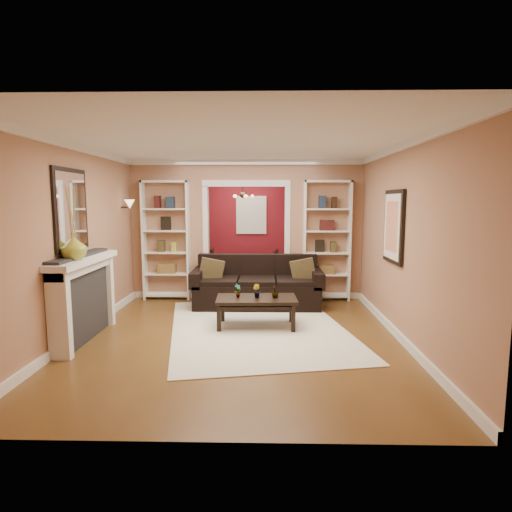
{
  "coord_description": "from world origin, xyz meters",
  "views": [
    {
      "loc": [
        0.38,
        -7.19,
        1.92
      ],
      "look_at": [
        0.23,
        -0.8,
        1.09
      ],
      "focal_mm": 30.0,
      "sensor_mm": 36.0,
      "label": 1
    }
  ],
  "objects_px": {
    "sofa": "(257,282)",
    "fireplace": "(86,299)",
    "bookshelf_left": "(166,241)",
    "coffee_table": "(256,312)",
    "bookshelf_right": "(327,241)",
    "dining_table": "(243,271)"
  },
  "relations": [
    {
      "from": "sofa",
      "to": "fireplace",
      "type": "xyz_separation_m",
      "value": [
        -2.32,
        -1.95,
        0.12
      ]
    },
    {
      "from": "fireplace",
      "to": "bookshelf_left",
      "type": "bearing_deg",
      "value": 77.95
    },
    {
      "from": "coffee_table",
      "to": "bookshelf_left",
      "type": "distance_m",
      "value": 2.75
    },
    {
      "from": "sofa",
      "to": "bookshelf_right",
      "type": "relative_size",
      "value": 1.02
    },
    {
      "from": "bookshelf_left",
      "to": "fireplace",
      "type": "relative_size",
      "value": 1.35
    },
    {
      "from": "fireplace",
      "to": "bookshelf_right",
      "type": "bearing_deg",
      "value": 34.8
    },
    {
      "from": "coffee_table",
      "to": "bookshelf_left",
      "type": "height_order",
      "value": "bookshelf_left"
    },
    {
      "from": "coffee_table",
      "to": "bookshelf_left",
      "type": "xyz_separation_m",
      "value": [
        -1.79,
        1.87,
        0.92
      ]
    },
    {
      "from": "bookshelf_right",
      "to": "dining_table",
      "type": "relative_size",
      "value": 1.46
    },
    {
      "from": "sofa",
      "to": "fireplace",
      "type": "relative_size",
      "value": 1.38
    },
    {
      "from": "sofa",
      "to": "bookshelf_right",
      "type": "distance_m",
      "value": 1.6
    },
    {
      "from": "sofa",
      "to": "bookshelf_left",
      "type": "xyz_separation_m",
      "value": [
        -1.78,
        0.58,
        0.69
      ]
    },
    {
      "from": "coffee_table",
      "to": "bookshelf_right",
      "type": "xyz_separation_m",
      "value": [
        1.31,
        1.87,
        0.92
      ]
    },
    {
      "from": "fireplace",
      "to": "dining_table",
      "type": "xyz_separation_m",
      "value": [
        1.94,
        4.18,
        -0.3
      ]
    },
    {
      "from": "sofa",
      "to": "dining_table",
      "type": "bearing_deg",
      "value": 99.61
    },
    {
      "from": "fireplace",
      "to": "sofa",
      "type": "bearing_deg",
      "value": 40.1
    },
    {
      "from": "sofa",
      "to": "coffee_table",
      "type": "distance_m",
      "value": 1.31
    },
    {
      "from": "coffee_table",
      "to": "bookshelf_right",
      "type": "height_order",
      "value": "bookshelf_right"
    },
    {
      "from": "bookshelf_right",
      "to": "fireplace",
      "type": "height_order",
      "value": "bookshelf_right"
    },
    {
      "from": "coffee_table",
      "to": "bookshelf_left",
      "type": "relative_size",
      "value": 0.53
    },
    {
      "from": "sofa",
      "to": "dining_table",
      "type": "xyz_separation_m",
      "value": [
        -0.38,
        2.23,
        -0.18
      ]
    },
    {
      "from": "coffee_table",
      "to": "dining_table",
      "type": "bearing_deg",
      "value": 93.93
    }
  ]
}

